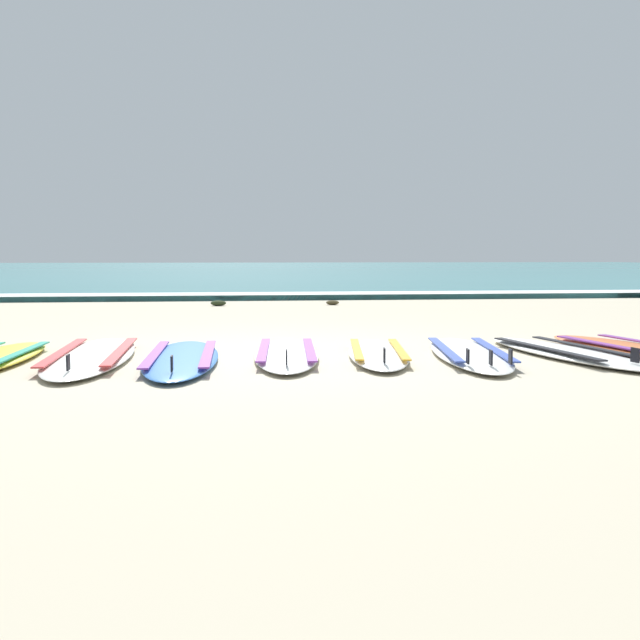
% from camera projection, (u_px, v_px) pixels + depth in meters
% --- Properties ---
extents(ground_plane, '(80.00, 80.00, 0.00)m').
position_uv_depth(ground_plane, '(283.00, 355.00, 6.48)').
color(ground_plane, '#C1B599').
extents(sea, '(80.00, 60.00, 0.10)m').
position_uv_depth(sea, '(237.00, 269.00, 43.82)').
color(sea, teal).
rests_on(sea, ground).
extents(wave_foam_strip, '(80.00, 1.08, 0.11)m').
position_uv_depth(wave_foam_strip, '(253.00, 296.00, 14.68)').
color(wave_foam_strip, white).
rests_on(wave_foam_strip, ground).
extents(surfboard_1, '(0.70, 2.60, 0.18)m').
position_uv_depth(surfboard_1, '(92.00, 356.00, 6.18)').
color(surfboard_1, silver).
rests_on(surfboard_1, ground).
extents(surfboard_2, '(0.61, 2.35, 0.18)m').
position_uv_depth(surfboard_2, '(182.00, 358.00, 6.04)').
color(surfboard_2, '#3875CC').
rests_on(surfboard_2, ground).
extents(surfboard_3, '(0.70, 2.20, 0.18)m').
position_uv_depth(surfboard_3, '(287.00, 354.00, 6.29)').
color(surfboard_3, white).
rests_on(surfboard_3, ground).
extents(surfboard_4, '(0.76, 2.03, 0.18)m').
position_uv_depth(surfboard_4, '(378.00, 353.00, 6.32)').
color(surfboard_4, white).
rests_on(surfboard_4, ground).
extents(surfboard_5, '(0.89, 2.34, 0.18)m').
position_uv_depth(surfboard_5, '(469.00, 353.00, 6.32)').
color(surfboard_5, white).
rests_on(surfboard_5, ground).
extents(surfboard_6, '(0.90, 2.33, 0.18)m').
position_uv_depth(surfboard_6, '(565.00, 352.00, 6.41)').
color(surfboard_6, white).
rests_on(surfboard_6, ground).
extents(seaweed_clump_near_shoreline, '(0.27, 0.21, 0.09)m').
position_uv_depth(seaweed_clump_near_shoreline, '(218.00, 303.00, 12.74)').
color(seaweed_clump_near_shoreline, '#2D381E').
rests_on(seaweed_clump_near_shoreline, ground).
extents(seaweed_clump_mid_sand, '(0.23, 0.18, 0.08)m').
position_uv_depth(seaweed_clump_mid_sand, '(333.00, 303.00, 12.98)').
color(seaweed_clump_mid_sand, '#4C4228').
rests_on(seaweed_clump_mid_sand, ground).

